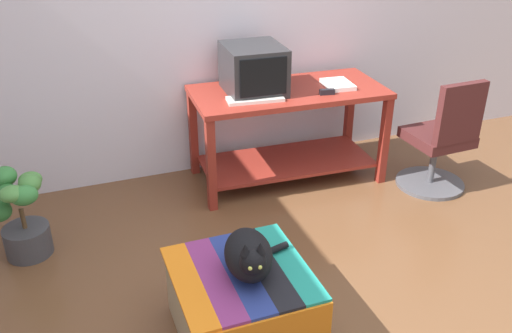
{
  "coord_description": "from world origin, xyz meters",
  "views": [
    {
      "loc": [
        -1.14,
        -1.99,
        2.11
      ],
      "look_at": [
        -0.08,
        0.85,
        0.55
      ],
      "focal_mm": 38.76,
      "sensor_mm": 36.0,
      "label": 1
    }
  ],
  "objects_px": {
    "ottoman_with_blanket": "(241,303)",
    "cat": "(249,255)",
    "potted_plant": "(21,217)",
    "desk": "(288,118)",
    "stapler": "(327,92)",
    "keyboard": "(255,99)",
    "book": "(338,84)",
    "tv_monitor": "(254,70)",
    "office_chair": "(442,143)"
  },
  "relations": [
    {
      "from": "potted_plant",
      "to": "stapler",
      "type": "distance_m",
      "value": 2.23
    },
    {
      "from": "book",
      "to": "office_chair",
      "type": "xyz_separation_m",
      "value": [
        0.63,
        -0.51,
        -0.37
      ]
    },
    {
      "from": "keyboard",
      "to": "stapler",
      "type": "relative_size",
      "value": 3.64
    },
    {
      "from": "tv_monitor",
      "to": "potted_plant",
      "type": "relative_size",
      "value": 0.86
    },
    {
      "from": "desk",
      "to": "potted_plant",
      "type": "relative_size",
      "value": 2.64
    },
    {
      "from": "tv_monitor",
      "to": "book",
      "type": "xyz_separation_m",
      "value": [
        0.64,
        -0.12,
        -0.15
      ]
    },
    {
      "from": "ottoman_with_blanket",
      "to": "desk",
      "type": "bearing_deg",
      "value": 59.11
    },
    {
      "from": "book",
      "to": "ottoman_with_blanket",
      "type": "bearing_deg",
      "value": -126.18
    },
    {
      "from": "desk",
      "to": "ottoman_with_blanket",
      "type": "xyz_separation_m",
      "value": [
        -0.9,
        -1.51,
        -0.31
      ]
    },
    {
      "from": "tv_monitor",
      "to": "office_chair",
      "type": "xyz_separation_m",
      "value": [
        1.26,
        -0.62,
        -0.52
      ]
    },
    {
      "from": "desk",
      "to": "potted_plant",
      "type": "height_order",
      "value": "desk"
    },
    {
      "from": "ottoman_with_blanket",
      "to": "office_chair",
      "type": "xyz_separation_m",
      "value": [
        1.91,
        0.94,
        0.19
      ]
    },
    {
      "from": "stapler",
      "to": "desk",
      "type": "bearing_deg",
      "value": 58.54
    },
    {
      "from": "cat",
      "to": "potted_plant",
      "type": "distance_m",
      "value": 1.6
    },
    {
      "from": "tv_monitor",
      "to": "ottoman_with_blanket",
      "type": "bearing_deg",
      "value": -109.72
    },
    {
      "from": "book",
      "to": "potted_plant",
      "type": "distance_m",
      "value": 2.39
    },
    {
      "from": "tv_monitor",
      "to": "cat",
      "type": "relative_size",
      "value": 1.18
    },
    {
      "from": "tv_monitor",
      "to": "keyboard",
      "type": "xyz_separation_m",
      "value": [
        -0.06,
        -0.19,
        -0.15
      ]
    },
    {
      "from": "book",
      "to": "cat",
      "type": "distance_m",
      "value": 1.94
    },
    {
      "from": "keyboard",
      "to": "potted_plant",
      "type": "height_order",
      "value": "keyboard"
    },
    {
      "from": "keyboard",
      "to": "potted_plant",
      "type": "bearing_deg",
      "value": -164.91
    },
    {
      "from": "office_chair",
      "to": "stapler",
      "type": "xyz_separation_m",
      "value": [
        -0.79,
        0.37,
        0.37
      ]
    },
    {
      "from": "office_chair",
      "to": "stapler",
      "type": "height_order",
      "value": "office_chair"
    },
    {
      "from": "potted_plant",
      "to": "tv_monitor",
      "type": "bearing_deg",
      "value": 14.13
    },
    {
      "from": "tv_monitor",
      "to": "keyboard",
      "type": "height_order",
      "value": "tv_monitor"
    },
    {
      "from": "potted_plant",
      "to": "ottoman_with_blanket",
      "type": "bearing_deg",
      "value": -47.4
    },
    {
      "from": "ottoman_with_blanket",
      "to": "cat",
      "type": "xyz_separation_m",
      "value": [
        0.04,
        -0.02,
        0.3
      ]
    },
    {
      "from": "desk",
      "to": "keyboard",
      "type": "height_order",
      "value": "keyboard"
    },
    {
      "from": "tv_monitor",
      "to": "office_chair",
      "type": "bearing_deg",
      "value": -23.55
    },
    {
      "from": "desk",
      "to": "cat",
      "type": "height_order",
      "value": "desk"
    },
    {
      "from": "cat",
      "to": "ottoman_with_blanket",
      "type": "bearing_deg",
      "value": 160.49
    },
    {
      "from": "book",
      "to": "office_chair",
      "type": "relative_size",
      "value": 0.29
    },
    {
      "from": "potted_plant",
      "to": "office_chair",
      "type": "distance_m",
      "value": 2.96
    },
    {
      "from": "book",
      "to": "cat",
      "type": "bearing_deg",
      "value": -124.94
    },
    {
      "from": "keyboard",
      "to": "cat",
      "type": "xyz_separation_m",
      "value": [
        -0.55,
        -1.4,
        -0.25
      ]
    },
    {
      "from": "desk",
      "to": "cat",
      "type": "bearing_deg",
      "value": -116.78
    },
    {
      "from": "keyboard",
      "to": "ottoman_with_blanket",
      "type": "distance_m",
      "value": 1.59
    },
    {
      "from": "stapler",
      "to": "ottoman_with_blanket",
      "type": "bearing_deg",
      "value": 150.85
    },
    {
      "from": "desk",
      "to": "office_chair",
      "type": "height_order",
      "value": "office_chair"
    },
    {
      "from": "cat",
      "to": "office_chair",
      "type": "relative_size",
      "value": 0.46
    },
    {
      "from": "keyboard",
      "to": "stapler",
      "type": "distance_m",
      "value": 0.54
    },
    {
      "from": "tv_monitor",
      "to": "keyboard",
      "type": "relative_size",
      "value": 1.21
    },
    {
      "from": "office_chair",
      "to": "stapler",
      "type": "distance_m",
      "value": 0.95
    },
    {
      "from": "book",
      "to": "stapler",
      "type": "bearing_deg",
      "value": -134.62
    },
    {
      "from": "keyboard",
      "to": "stapler",
      "type": "bearing_deg",
      "value": -0.0
    },
    {
      "from": "desk",
      "to": "ottoman_with_blanket",
      "type": "height_order",
      "value": "desk"
    },
    {
      "from": "tv_monitor",
      "to": "keyboard",
      "type": "distance_m",
      "value": 0.25
    },
    {
      "from": "keyboard",
      "to": "cat",
      "type": "height_order",
      "value": "keyboard"
    },
    {
      "from": "cat",
      "to": "stapler",
      "type": "relative_size",
      "value": 3.73
    },
    {
      "from": "book",
      "to": "ottoman_with_blanket",
      "type": "distance_m",
      "value": 2.01
    }
  ]
}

